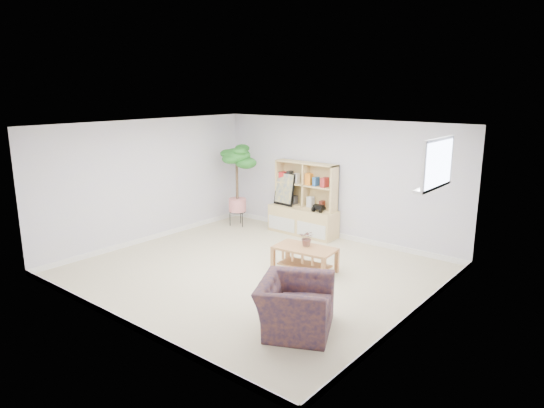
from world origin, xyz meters
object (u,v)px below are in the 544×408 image
Objects in this scene: storage_unit at (303,199)px; coffee_table at (305,259)px; armchair at (295,302)px; floor_tree at (237,186)px.

storage_unit is 2.19m from coffee_table.
coffee_table is at bearing 5.91° from armchair.
armchair is (3.83, -3.03, -0.53)m from floor_tree.
storage_unit is at bearing 14.69° from floor_tree.
coffee_table is 0.56× the size of floor_tree.
coffee_table is 3.13m from floor_tree.
coffee_table is 1.00× the size of armchair.
floor_tree reaches higher than armchair.
storage_unit is 4.16m from armchair.
floor_tree is (-1.49, -0.39, 0.15)m from storage_unit.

